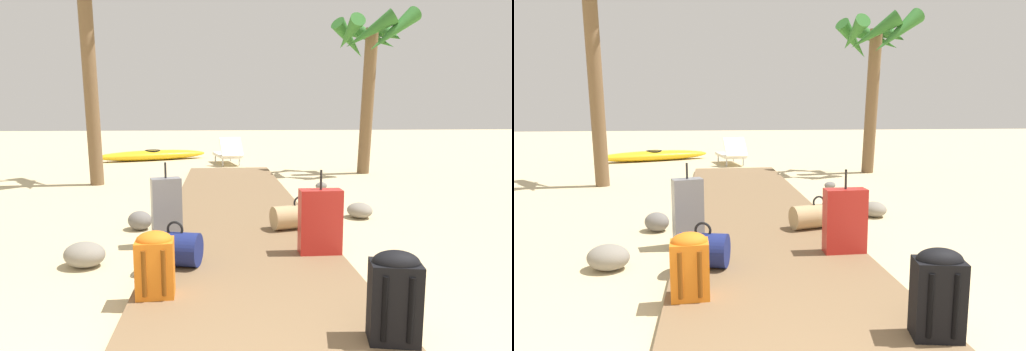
# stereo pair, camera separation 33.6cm
# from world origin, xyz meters

# --- Properties ---
(ground_plane) EXTENTS (60.00, 60.00, 0.00)m
(ground_plane) POSITION_xyz_m (0.00, 4.11, 0.00)
(ground_plane) COLOR #CCB789
(boardwalk) EXTENTS (1.96, 10.27, 0.08)m
(boardwalk) POSITION_xyz_m (0.00, 5.14, 0.04)
(boardwalk) COLOR brown
(boardwalk) RESTS_ON ground
(backpack_orange) EXTENTS (0.30, 0.26, 0.53)m
(backpack_orange) POSITION_xyz_m (-0.78, 2.37, 0.36)
(backpack_orange) COLOR orange
(backpack_orange) RESTS_ON boardwalk
(duffel_bag_navy) EXTENTS (0.52, 0.42, 0.43)m
(duffel_bag_navy) POSITION_xyz_m (-0.69, 3.06, 0.24)
(duffel_bag_navy) COLOR navy
(duffel_bag_navy) RESTS_ON boardwalk
(suitcase_grey) EXTENTS (0.36, 0.27, 0.89)m
(suitcase_grey) POSITION_xyz_m (-0.86, 3.92, 0.44)
(suitcase_grey) COLOR slate
(suitcase_grey) RESTS_ON boardwalk
(backpack_black) EXTENTS (0.34, 0.27, 0.60)m
(backpack_black) POSITION_xyz_m (0.82, 1.53, 0.39)
(backpack_black) COLOR black
(backpack_black) RESTS_ON boardwalk
(duffel_bag_tan) EXTENTS (0.74, 0.45, 0.41)m
(duffel_bag_tan) POSITION_xyz_m (0.73, 4.29, 0.23)
(duffel_bag_tan) COLOR tan
(duffel_bag_tan) RESTS_ON boardwalk
(suitcase_red) EXTENTS (0.43, 0.19, 0.87)m
(suitcase_red) POSITION_xyz_m (0.76, 3.30, 0.41)
(suitcase_red) COLOR red
(suitcase_red) RESTS_ON boardwalk
(palm_tree_far_right) EXTENTS (1.92, 2.10, 3.84)m
(palm_tree_far_right) POSITION_xyz_m (3.31, 9.31, 2.90)
(palm_tree_far_right) COLOR brown
(palm_tree_far_right) RESTS_ON ground
(lounge_chair) EXTENTS (0.88, 1.61, 0.80)m
(lounge_chair) POSITION_xyz_m (0.00, 11.65, 0.33)
(lounge_chair) COLOR white
(lounge_chair) RESTS_ON ground
(kayak) EXTENTS (3.44, 1.89, 0.32)m
(kayak) POSITION_xyz_m (-2.33, 12.93, 0.16)
(kayak) COLOR gold
(kayak) RESTS_ON ground
(rock_left_far) EXTENTS (0.50, 0.46, 0.25)m
(rock_left_far) POSITION_xyz_m (-1.61, 3.32, 0.12)
(rock_left_far) COLOR gray
(rock_left_far) RESTS_ON ground
(rock_right_mid) EXTENTS (0.30, 0.27, 0.14)m
(rock_right_mid) POSITION_xyz_m (1.74, 7.39, 0.07)
(rock_right_mid) COLOR slate
(rock_right_mid) RESTS_ON ground
(rock_left_near) EXTENTS (0.44, 0.44, 0.24)m
(rock_left_near) POSITION_xyz_m (-1.30, 4.68, 0.12)
(rock_left_near) COLOR slate
(rock_left_near) RESTS_ON ground
(rock_right_near) EXTENTS (0.42, 0.44, 0.22)m
(rock_right_near) POSITION_xyz_m (1.75, 5.06, 0.11)
(rock_right_near) COLOR gray
(rock_right_near) RESTS_ON ground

